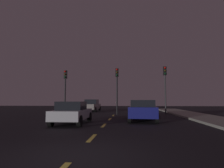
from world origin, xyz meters
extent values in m
plane|color=black|center=(0.00, 7.00, 0.00)|extent=(80.00, 80.00, 0.00)
cube|color=#EACC4C|center=(0.00, 2.60, 0.00)|extent=(0.16, 1.60, 0.01)
cube|color=#EACC4C|center=(0.00, 6.40, 0.00)|extent=(0.16, 1.60, 0.01)
cube|color=#EACC4C|center=(0.00, 10.20, 0.00)|extent=(0.16, 1.60, 0.01)
cube|color=#EACC4C|center=(0.00, 14.00, 0.00)|extent=(0.16, 1.60, 0.01)
cylinder|color=black|center=(-5.24, 15.28, 2.34)|extent=(0.14, 0.14, 4.67)
cube|color=black|center=(-5.24, 15.28, 4.22)|extent=(0.32, 0.24, 0.90)
sphere|color=red|center=(-5.24, 15.12, 4.52)|extent=(0.20, 0.20, 0.20)
sphere|color=#3F2D0C|center=(-5.24, 15.12, 4.22)|extent=(0.20, 0.20, 0.20)
sphere|color=#0C3319|center=(-5.24, 15.12, 3.92)|extent=(0.20, 0.20, 0.20)
cylinder|color=black|center=(0.30, 15.28, 2.41)|extent=(0.14, 0.14, 4.82)
cube|color=black|center=(0.30, 15.28, 4.37)|extent=(0.32, 0.24, 0.90)
sphere|color=red|center=(0.30, 15.12, 4.67)|extent=(0.20, 0.20, 0.20)
sphere|color=#3F2D0C|center=(0.30, 15.12, 4.37)|extent=(0.20, 0.20, 0.20)
sphere|color=#0C3319|center=(0.30, 15.12, 4.07)|extent=(0.20, 0.20, 0.20)
cylinder|color=#2D2D30|center=(5.24, 15.28, 2.47)|extent=(0.14, 0.14, 4.94)
cube|color=black|center=(5.24, 15.28, 4.49)|extent=(0.32, 0.24, 0.90)
sphere|color=red|center=(5.24, 15.12, 4.79)|extent=(0.20, 0.20, 0.20)
sphere|color=#3F2D0C|center=(5.24, 15.12, 4.49)|extent=(0.20, 0.20, 0.20)
sphere|color=#0C3319|center=(5.24, 15.12, 4.19)|extent=(0.20, 0.20, 0.20)
cube|color=navy|center=(2.47, 9.20, 0.67)|extent=(2.15, 4.40, 0.70)
cube|color=black|center=(2.46, 8.98, 1.24)|extent=(1.76, 2.04, 0.46)
cylinder|color=black|center=(1.73, 10.84, 0.32)|extent=(0.27, 0.65, 0.64)
cylinder|color=black|center=(3.45, 10.72, 0.32)|extent=(0.27, 0.65, 0.64)
cylinder|color=black|center=(1.50, 7.67, 0.32)|extent=(0.27, 0.65, 0.64)
cylinder|color=black|center=(3.22, 7.55, 0.32)|extent=(0.27, 0.65, 0.64)
cube|color=silver|center=(-2.04, 6.96, 0.60)|extent=(1.75, 3.97, 0.55)
cube|color=black|center=(-2.03, 6.76, 1.12)|extent=(1.52, 1.79, 0.51)
cylinder|color=black|center=(-2.84, 8.38, 0.32)|extent=(0.22, 0.64, 0.64)
cylinder|color=black|center=(-1.25, 8.39, 0.32)|extent=(0.22, 0.64, 0.64)
cylinder|color=black|center=(-2.83, 5.52, 0.32)|extent=(0.22, 0.64, 0.64)
cylinder|color=black|center=(-1.23, 5.53, 0.32)|extent=(0.22, 0.64, 0.64)
cube|color=gray|center=(-3.42, 20.84, 0.65)|extent=(1.87, 4.61, 0.66)
cube|color=black|center=(-3.41, 21.07, 1.28)|extent=(1.60, 2.09, 0.60)
cylinder|color=black|center=(-2.63, 19.09, 0.32)|extent=(0.23, 0.64, 0.64)
cylinder|color=black|center=(-4.28, 19.12, 0.32)|extent=(0.23, 0.64, 0.64)
cylinder|color=black|center=(-2.56, 22.56, 0.32)|extent=(0.23, 0.64, 0.64)
cylinder|color=black|center=(-4.21, 22.60, 0.32)|extent=(0.23, 0.64, 0.64)
camera|label=1|loc=(1.38, -4.96, 1.44)|focal=31.21mm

